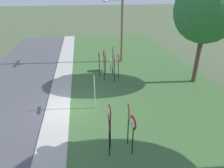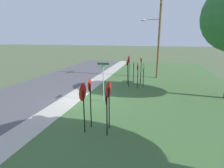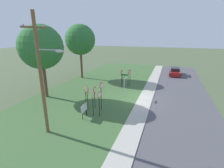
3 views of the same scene
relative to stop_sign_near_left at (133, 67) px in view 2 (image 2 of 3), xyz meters
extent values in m
plane|color=#4C5B3D|center=(5.45, -3.05, -1.74)|extent=(160.00, 160.00, 0.00)
cube|color=#4C4C51|center=(5.45, -7.85, -1.74)|extent=(44.00, 6.40, 0.01)
cube|color=#ADAA9E|center=(5.45, -3.85, -1.71)|extent=(44.00, 1.60, 0.06)
cube|color=#3D6033|center=(5.45, 2.95, -1.72)|extent=(44.00, 12.00, 0.04)
cylinder|color=black|center=(0.00, 0.03, -0.66)|extent=(0.06, 0.06, 2.09)
cylinder|color=orange|center=(0.00, -0.01, 0.34)|extent=(0.65, 0.13, 0.66)
cylinder|color=white|center=(0.00, -0.03, 0.34)|extent=(0.51, 0.09, 0.51)
cylinder|color=black|center=(0.11, -0.54, -0.64)|extent=(0.06, 0.06, 2.12)
cylinder|color=red|center=(0.11, -0.58, 0.37)|extent=(0.62, 0.08, 0.62)
cylinder|color=white|center=(0.11, -0.59, 0.37)|extent=(0.48, 0.05, 0.48)
cylinder|color=black|center=(0.96, 1.05, -0.74)|extent=(0.06, 0.06, 1.92)
cylinder|color=red|center=(0.96, 1.01, 0.17)|extent=(0.67, 0.15, 0.67)
cylinder|color=white|center=(0.96, 0.99, 0.17)|extent=(0.52, 0.10, 0.52)
cylinder|color=black|center=(0.02, 0.72, -0.41)|extent=(0.06, 0.06, 2.58)
cylinder|color=gold|center=(0.02, 0.68, 0.83)|extent=(0.61, 0.09, 0.61)
cylinder|color=white|center=(0.02, 0.66, 0.83)|extent=(0.48, 0.06, 0.48)
cylinder|color=black|center=(1.29, -0.23, -0.41)|extent=(0.06, 0.06, 2.59)
cylinder|color=red|center=(1.29, -0.27, 0.84)|extent=(0.63, 0.08, 0.63)
cylinder|color=white|center=(1.29, -0.29, 0.84)|extent=(0.49, 0.05, 0.49)
cylinder|color=black|center=(1.58, 0.60, -0.70)|extent=(0.06, 0.06, 2.01)
cylinder|color=red|center=(1.58, 0.56, 0.26)|extent=(0.63, 0.04, 0.63)
cylinder|color=white|center=(1.58, 0.54, 0.26)|extent=(0.49, 0.02, 0.49)
cylinder|color=black|center=(9.89, -0.99, -0.65)|extent=(0.06, 0.06, 2.10)
cone|color=red|center=(9.89, -1.03, 0.32)|extent=(0.82, 0.05, 0.82)
cone|color=silver|center=(9.89, -1.05, 0.32)|extent=(0.56, 0.03, 0.56)
cylinder|color=black|center=(9.33, -0.86, -0.56)|extent=(0.06, 0.06, 2.29)
cone|color=red|center=(9.33, -0.90, 0.52)|extent=(0.64, 0.10, 0.64)
cone|color=silver|center=(9.33, -0.93, 0.52)|extent=(0.43, 0.06, 0.44)
cylinder|color=black|center=(9.91, 0.13, -0.74)|extent=(0.06, 0.06, 1.93)
cone|color=red|center=(9.91, 0.09, 0.16)|extent=(0.68, 0.16, 0.69)
cone|color=white|center=(9.91, 0.07, 0.16)|extent=(0.46, 0.10, 0.47)
cylinder|color=black|center=(9.23, 0.06, -0.64)|extent=(0.06, 0.06, 2.12)
cone|color=red|center=(9.23, 0.02, 0.34)|extent=(0.79, 0.09, 0.79)
cone|color=silver|center=(9.23, 0.00, 0.34)|extent=(0.54, 0.06, 0.54)
cylinder|color=#9EA0A8|center=(5.51, -1.35, -0.47)|extent=(0.07, 0.07, 2.46)
cylinder|color=#9EA0A8|center=(5.51, -1.35, 0.77)|extent=(0.09, 0.09, 0.03)
cube|color=#19511E|center=(5.51, -1.35, 0.83)|extent=(0.96, 0.10, 0.15)
cube|color=#19511E|center=(5.51, -1.35, 1.00)|extent=(0.08, 0.82, 0.15)
cylinder|color=brown|center=(-3.49, 2.20, 2.62)|extent=(0.24, 0.24, 8.64)
cube|color=brown|center=(-3.49, 2.20, 5.90)|extent=(2.10, 0.12, 0.12)
cylinder|color=gray|center=(-4.34, 2.20, 6.00)|extent=(0.09, 0.09, 0.10)
cylinder|color=gray|center=(-2.64, 2.20, 6.00)|extent=(0.09, 0.09, 0.10)
cylinder|color=#9EA0A8|center=(-3.49, 1.34, 4.52)|extent=(0.08, 1.73, 0.08)
ellipsoid|color=#B7B7BC|center=(-3.49, 0.47, 4.46)|extent=(0.40, 0.56, 0.18)
cylinder|color=black|center=(-0.91, 0.64, -1.43)|extent=(0.05, 0.05, 0.55)
cylinder|color=black|center=(-0.14, 0.68, -1.43)|extent=(0.05, 0.05, 0.55)
cube|color=white|center=(-0.53, 0.66, -0.80)|extent=(1.10, 0.09, 0.70)
camera|label=1|loc=(17.19, -1.97, 5.78)|focal=32.53mm
camera|label=2|loc=(17.41, 2.26, 2.80)|focal=29.62mm
camera|label=3|loc=(-12.31, -6.14, 5.51)|focal=26.55mm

